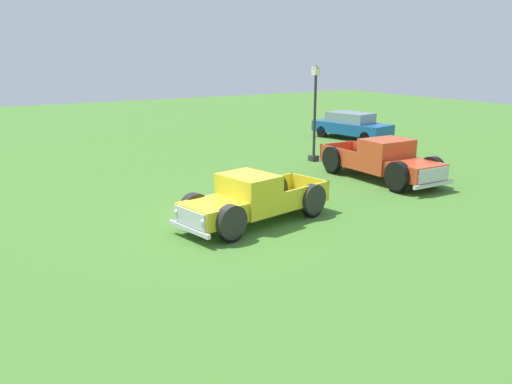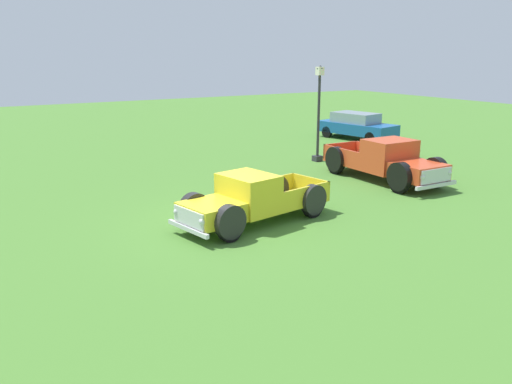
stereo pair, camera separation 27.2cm
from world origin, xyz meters
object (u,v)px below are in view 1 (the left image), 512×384
object	(u,v)px
pickup_truck_behind_left	(387,162)
lamp_post_near	(315,112)
pickup_truck_foreground	(247,201)
sedan_distant_a	(351,125)
picnic_table	(395,146)

from	to	relation	value
pickup_truck_behind_left	lamp_post_near	bearing A→B (deg)	179.05
pickup_truck_foreground	sedan_distant_a	size ratio (longest dim) A/B	1.06
pickup_truck_foreground	lamp_post_near	xyz separation A→B (m)	(-6.23, 7.26, 1.53)
pickup_truck_foreground	sedan_distant_a	bearing A→B (deg)	127.95
pickup_truck_behind_left	picnic_table	bearing A→B (deg)	130.37
sedan_distant_a	lamp_post_near	bearing A→B (deg)	-55.77
lamp_post_near	picnic_table	xyz separation A→B (m)	(1.17, 3.93, -1.73)
pickup_truck_foreground	picnic_table	distance (m)	12.29
pickup_truck_foreground	picnic_table	bearing A→B (deg)	114.33
sedan_distant_a	lamp_post_near	size ratio (longest dim) A/B	1.11
pickup_truck_foreground	sedan_distant_a	world-z (taller)	sedan_distant_a
picnic_table	pickup_truck_foreground	bearing A→B (deg)	-65.67
pickup_truck_foreground	lamp_post_near	distance (m)	9.69
pickup_truck_behind_left	picnic_table	xyz separation A→B (m)	(-3.41, 4.01, -0.28)
pickup_truck_behind_left	lamp_post_near	world-z (taller)	lamp_post_near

